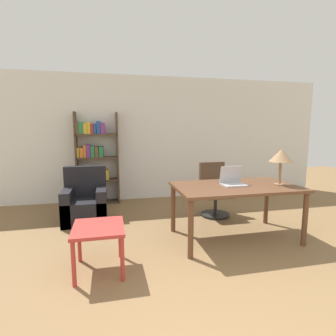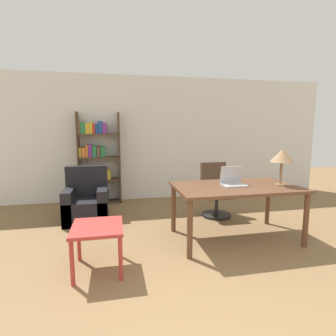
{
  "view_description": "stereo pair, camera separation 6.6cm",
  "coord_description": "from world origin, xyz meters",
  "px_view_note": "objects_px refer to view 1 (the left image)",
  "views": [
    {
      "loc": [
        -1.02,
        -1.28,
        1.56
      ],
      "look_at": [
        -0.23,
        2.22,
        1.02
      ],
      "focal_mm": 28.0,
      "sensor_mm": 36.0,
      "label": 1
    },
    {
      "loc": [
        -0.96,
        -1.3,
        1.56
      ],
      "look_at": [
        -0.23,
        2.22,
        1.02
      ],
      "focal_mm": 28.0,
      "sensor_mm": 36.0,
      "label": 2
    }
  ],
  "objects_px": {
    "laptop": "(233,181)",
    "bookshelf": "(94,163)",
    "side_table_blue": "(99,233)",
    "armchair": "(85,204)",
    "office_chair": "(214,191)",
    "desk": "(235,191)",
    "table_lamp": "(281,156)"
  },
  "relations": [
    {
      "from": "laptop",
      "to": "bookshelf",
      "type": "distance_m",
      "value": 3.03
    },
    {
      "from": "side_table_blue",
      "to": "armchair",
      "type": "xyz_separation_m",
      "value": [
        -0.28,
        1.72,
        -0.14
      ]
    },
    {
      "from": "laptop",
      "to": "bookshelf",
      "type": "bearing_deg",
      "value": 131.51
    },
    {
      "from": "laptop",
      "to": "side_table_blue",
      "type": "height_order",
      "value": "laptop"
    },
    {
      "from": "office_chair",
      "to": "side_table_blue",
      "type": "relative_size",
      "value": 1.61
    },
    {
      "from": "armchair",
      "to": "side_table_blue",
      "type": "bearing_deg",
      "value": -80.65
    },
    {
      "from": "office_chair",
      "to": "armchair",
      "type": "distance_m",
      "value": 2.28
    },
    {
      "from": "laptop",
      "to": "armchair",
      "type": "relative_size",
      "value": 0.36
    },
    {
      "from": "office_chair",
      "to": "side_table_blue",
      "type": "height_order",
      "value": "office_chair"
    },
    {
      "from": "desk",
      "to": "armchair",
      "type": "xyz_separation_m",
      "value": [
        -2.15,
        1.24,
        -0.39
      ]
    },
    {
      "from": "laptop",
      "to": "armchair",
      "type": "distance_m",
      "value": 2.49
    },
    {
      "from": "laptop",
      "to": "table_lamp",
      "type": "distance_m",
      "value": 0.75
    },
    {
      "from": "bookshelf",
      "to": "table_lamp",
      "type": "bearing_deg",
      "value": -42.19
    },
    {
      "from": "desk",
      "to": "bookshelf",
      "type": "height_order",
      "value": "bookshelf"
    },
    {
      "from": "laptop",
      "to": "side_table_blue",
      "type": "xyz_separation_m",
      "value": [
        -1.84,
        -0.53,
        -0.4
      ]
    },
    {
      "from": "desk",
      "to": "office_chair",
      "type": "xyz_separation_m",
      "value": [
        0.12,
        1.05,
        -0.25
      ]
    },
    {
      "from": "side_table_blue",
      "to": "table_lamp",
      "type": "bearing_deg",
      "value": 8.86
    },
    {
      "from": "side_table_blue",
      "to": "bookshelf",
      "type": "bearing_deg",
      "value": 93.4
    },
    {
      "from": "armchair",
      "to": "table_lamp",
      "type": "bearing_deg",
      "value": -25.65
    },
    {
      "from": "office_chair",
      "to": "bookshelf",
      "type": "xyz_separation_m",
      "value": [
        -2.15,
        1.26,
        0.43
      ]
    },
    {
      "from": "desk",
      "to": "laptop",
      "type": "relative_size",
      "value": 5.23
    },
    {
      "from": "table_lamp",
      "to": "side_table_blue",
      "type": "bearing_deg",
      "value": -171.14
    },
    {
      "from": "side_table_blue",
      "to": "bookshelf",
      "type": "xyz_separation_m",
      "value": [
        -0.17,
        2.8,
        0.43
      ]
    },
    {
      "from": "office_chair",
      "to": "desk",
      "type": "bearing_deg",
      "value": -96.7
    },
    {
      "from": "armchair",
      "to": "desk",
      "type": "bearing_deg",
      "value": -29.97
    },
    {
      "from": "table_lamp",
      "to": "bookshelf",
      "type": "height_order",
      "value": "bookshelf"
    },
    {
      "from": "armchair",
      "to": "laptop",
      "type": "bearing_deg",
      "value": -29.27
    },
    {
      "from": "table_lamp",
      "to": "armchair",
      "type": "height_order",
      "value": "table_lamp"
    },
    {
      "from": "side_table_blue",
      "to": "office_chair",
      "type": "bearing_deg",
      "value": 37.64
    },
    {
      "from": "desk",
      "to": "office_chair",
      "type": "height_order",
      "value": "office_chair"
    },
    {
      "from": "table_lamp",
      "to": "armchair",
      "type": "distance_m",
      "value": 3.2
    },
    {
      "from": "desk",
      "to": "table_lamp",
      "type": "height_order",
      "value": "table_lamp"
    }
  ]
}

